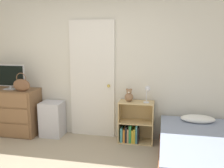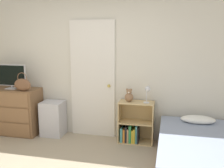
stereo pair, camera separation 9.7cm
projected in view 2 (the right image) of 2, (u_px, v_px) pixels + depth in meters
The scene contains 10 objects.
wall_back at pixel (95, 67), 4.48m from camera, with size 10.00×0.06×2.55m.
door_closed at pixel (93, 80), 4.48m from camera, with size 0.82×0.09×2.09m.
dresser at pixel (14, 111), 4.70m from camera, with size 0.99×0.47×0.86m.
tv at pixel (11, 76), 4.56m from camera, with size 0.59×0.16×0.45m.
handbag at pixel (23, 84), 4.40m from camera, with size 0.32×0.10×0.33m.
storage_bin at pixel (53, 118), 4.61m from camera, with size 0.39×0.35×0.64m.
bookshelf at pixel (134, 127), 4.31m from camera, with size 0.59×0.31×0.72m.
teddy_bear at pixel (129, 96), 4.23m from camera, with size 0.15×0.15×0.22m.
desk_lamp at pixel (147, 91), 4.10m from camera, with size 0.11×0.11×0.29m.
bed at pixel (202, 155), 3.36m from camera, with size 1.18×1.84×0.58m.
Camera 2 is at (1.30, -2.31, 1.79)m, focal length 40.00 mm.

